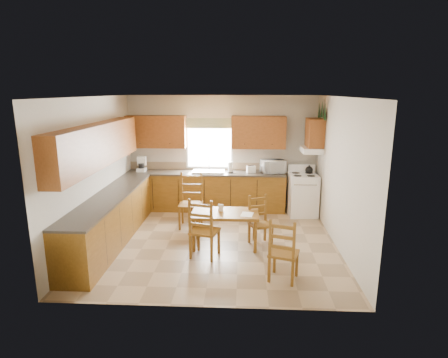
{
  "coord_description": "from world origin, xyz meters",
  "views": [
    {
      "loc": [
        0.51,
        -6.67,
        2.81
      ],
      "look_at": [
        0.15,
        0.3,
        1.15
      ],
      "focal_mm": 30.0,
      "sensor_mm": 36.0,
      "label": 1
    }
  ],
  "objects_px": {
    "chair_near_left": "(205,227)",
    "chair_far_left": "(190,201)",
    "stove": "(302,195)",
    "chair_near_right": "(284,249)",
    "microwave": "(273,167)",
    "dining_table": "(225,229)",
    "chair_far_right": "(261,221)"
  },
  "relations": [
    {
      "from": "stove",
      "to": "chair_near_left",
      "type": "height_order",
      "value": "chair_near_left"
    },
    {
      "from": "chair_near_left",
      "to": "chair_far_left",
      "type": "xyz_separation_m",
      "value": [
        -0.44,
        1.41,
        0.04
      ]
    },
    {
      "from": "chair_near_left",
      "to": "microwave",
      "type": "bearing_deg",
      "value": -101.53
    },
    {
      "from": "chair_near_right",
      "to": "chair_far_left",
      "type": "xyz_separation_m",
      "value": [
        -1.71,
        2.16,
        0.07
      ]
    },
    {
      "from": "microwave",
      "to": "chair_far_right",
      "type": "relative_size",
      "value": 0.55
    },
    {
      "from": "stove",
      "to": "microwave",
      "type": "height_order",
      "value": "microwave"
    },
    {
      "from": "microwave",
      "to": "dining_table",
      "type": "relative_size",
      "value": 0.41
    },
    {
      "from": "microwave",
      "to": "chair_near_right",
      "type": "distance_m",
      "value": 3.43
    },
    {
      "from": "chair_far_left",
      "to": "chair_near_left",
      "type": "bearing_deg",
      "value": -72.96
    },
    {
      "from": "chair_near_left",
      "to": "chair_far_left",
      "type": "height_order",
      "value": "chair_far_left"
    },
    {
      "from": "chair_far_left",
      "to": "microwave",
      "type": "bearing_deg",
      "value": 33.97
    },
    {
      "from": "microwave",
      "to": "chair_far_left",
      "type": "xyz_separation_m",
      "value": [
        -1.78,
        -1.21,
        -0.51
      ]
    },
    {
      "from": "stove",
      "to": "dining_table",
      "type": "xyz_separation_m",
      "value": [
        -1.68,
        -1.88,
        -0.14
      ]
    },
    {
      "from": "stove",
      "to": "dining_table",
      "type": "distance_m",
      "value": 2.52
    },
    {
      "from": "chair_near_left",
      "to": "chair_near_right",
      "type": "bearing_deg",
      "value": 164.97
    },
    {
      "from": "microwave",
      "to": "chair_far_right",
      "type": "bearing_deg",
      "value": -113.72
    },
    {
      "from": "dining_table",
      "to": "chair_far_right",
      "type": "relative_size",
      "value": 1.32
    },
    {
      "from": "chair_near_left",
      "to": "chair_near_right",
      "type": "xyz_separation_m",
      "value": [
        1.27,
        -0.75,
        -0.04
      ]
    },
    {
      "from": "chair_near_right",
      "to": "chair_far_left",
      "type": "bearing_deg",
      "value": -33.22
    },
    {
      "from": "stove",
      "to": "chair_near_left",
      "type": "bearing_deg",
      "value": -134.43
    },
    {
      "from": "chair_near_left",
      "to": "dining_table",
      "type": "bearing_deg",
      "value": -109.84
    },
    {
      "from": "chair_far_left",
      "to": "chair_far_right",
      "type": "height_order",
      "value": "chair_far_left"
    },
    {
      "from": "stove",
      "to": "chair_near_right",
      "type": "bearing_deg",
      "value": -107.19
    },
    {
      "from": "microwave",
      "to": "chair_far_left",
      "type": "distance_m",
      "value": 2.22
    },
    {
      "from": "chair_near_left",
      "to": "chair_near_right",
      "type": "relative_size",
      "value": 1.08
    },
    {
      "from": "stove",
      "to": "microwave",
      "type": "xyz_separation_m",
      "value": [
        -0.67,
        0.29,
        0.6
      ]
    },
    {
      "from": "chair_far_left",
      "to": "chair_near_right",
      "type": "bearing_deg",
      "value": -51.92
    },
    {
      "from": "dining_table",
      "to": "chair_near_left",
      "type": "xyz_separation_m",
      "value": [
        -0.33,
        -0.46,
        0.2
      ]
    },
    {
      "from": "dining_table",
      "to": "chair_far_right",
      "type": "xyz_separation_m",
      "value": [
        0.65,
        0.09,
        0.13
      ]
    },
    {
      "from": "microwave",
      "to": "chair_far_right",
      "type": "height_order",
      "value": "microwave"
    },
    {
      "from": "chair_near_left",
      "to": "chair_far_left",
      "type": "distance_m",
      "value": 1.48
    },
    {
      "from": "chair_near_right",
      "to": "chair_far_right",
      "type": "xyz_separation_m",
      "value": [
        -0.29,
        1.3,
        -0.03
      ]
    }
  ]
}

